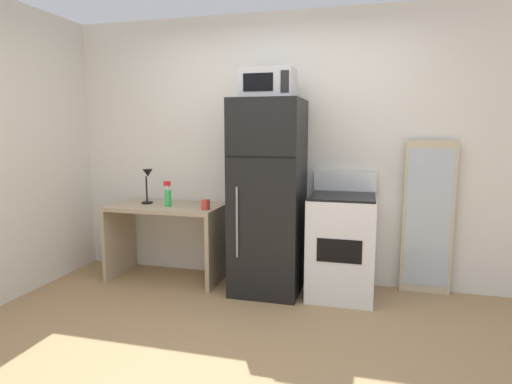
# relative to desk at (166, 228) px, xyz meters

# --- Properties ---
(ground_plane) EXTENTS (12.00, 12.00, 0.00)m
(ground_plane) POSITION_rel_desk_xyz_m (1.09, -1.34, -0.52)
(ground_plane) COLOR #9E7A51
(wall_back_white) EXTENTS (5.00, 0.10, 2.60)m
(wall_back_white) POSITION_rel_desk_xyz_m (1.09, 0.36, 0.78)
(wall_back_white) COLOR silver
(wall_back_white) RESTS_ON ground
(desk) EXTENTS (1.12, 0.57, 0.75)m
(desk) POSITION_rel_desk_xyz_m (0.00, 0.00, 0.00)
(desk) COLOR tan
(desk) RESTS_ON ground
(desk_lamp) EXTENTS (0.14, 0.12, 0.35)m
(desk_lamp) POSITION_rel_desk_xyz_m (-0.20, 0.02, 0.47)
(desk_lamp) COLOR black
(desk_lamp) RESTS_ON desk
(coffee_mug) EXTENTS (0.08, 0.08, 0.09)m
(coffee_mug) POSITION_rel_desk_xyz_m (0.47, -0.11, 0.28)
(coffee_mug) COLOR #D83F33
(coffee_mug) RESTS_ON desk
(spray_bottle) EXTENTS (0.06, 0.06, 0.25)m
(spray_bottle) POSITION_rel_desk_xyz_m (0.06, -0.06, 0.33)
(spray_bottle) COLOR green
(spray_bottle) RESTS_ON desk
(refrigerator) EXTENTS (0.62, 0.68, 1.76)m
(refrigerator) POSITION_rel_desk_xyz_m (1.06, -0.04, 0.36)
(refrigerator) COLOR black
(refrigerator) RESTS_ON ground
(microwave) EXTENTS (0.46, 0.35, 0.26)m
(microwave) POSITION_rel_desk_xyz_m (1.06, -0.06, 1.37)
(microwave) COLOR #B7B7BC
(microwave) RESTS_ON refrigerator
(oven_range) EXTENTS (0.58, 0.61, 1.10)m
(oven_range) POSITION_rel_desk_xyz_m (1.73, -0.01, -0.05)
(oven_range) COLOR white
(oven_range) RESTS_ON ground
(leaning_mirror) EXTENTS (0.44, 0.03, 1.40)m
(leaning_mirror) POSITION_rel_desk_xyz_m (2.48, 0.25, 0.18)
(leaning_mirror) COLOR #C6B793
(leaning_mirror) RESTS_ON ground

